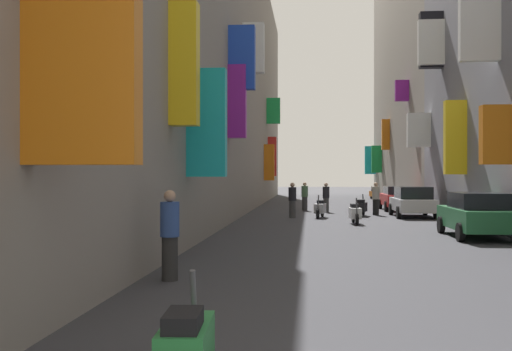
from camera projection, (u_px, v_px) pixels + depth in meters
name	position (u px, v px, depth m)	size (l,w,h in m)	color
ground_plane	(340.00, 213.00, 32.26)	(140.00, 140.00, 0.00)	#38383D
building_left_mid_a	(153.00, 8.00, 24.16)	(7.11, 9.88, 17.79)	gray
building_left_mid_b	(227.00, 92.00, 45.96)	(7.08, 33.92, 17.06)	gray
building_right_mid_a	(493.00, 48.00, 31.13)	(7.26, 6.02, 17.56)	gray
building_right_mid_b	(430.00, 71.00, 47.77)	(7.07, 27.38, 20.87)	gray
parked_car_silver	(413.00, 201.00, 29.52)	(1.93, 4.08, 1.51)	#B7B7BC
parked_car_green	(478.00, 214.00, 19.82)	(1.95, 4.18, 1.51)	#236638
parked_car_red	(399.00, 198.00, 34.94)	(2.01, 4.28, 1.42)	#B21E1E
scooter_black	(362.00, 207.00, 29.99)	(0.67, 1.87, 1.13)	black
scooter_silver	(320.00, 208.00, 28.90)	(0.63, 1.91, 1.13)	#ADADB2
scooter_white	(355.00, 213.00, 25.28)	(0.49, 1.86, 1.13)	silver
scooter_green	(186.00, 348.00, 5.62)	(0.51, 1.85, 1.13)	#287F3D
scooter_orange	(373.00, 194.00, 50.95)	(0.59, 1.93, 1.13)	orange
pedestrian_crossing	(170.00, 235.00, 11.77)	(0.49, 0.49, 1.80)	#2B2B2B
pedestrian_near_left	(292.00, 200.00, 28.89)	(0.44, 0.44, 1.72)	#3C3C3C
pedestrian_near_right	(326.00, 198.00, 33.30)	(0.53, 0.53, 1.64)	#373737
pedestrian_mid_street	(376.00, 199.00, 30.87)	(0.54, 0.54, 1.70)	black
pedestrian_far_away	(305.00, 196.00, 34.72)	(0.54, 0.54, 1.66)	#363636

